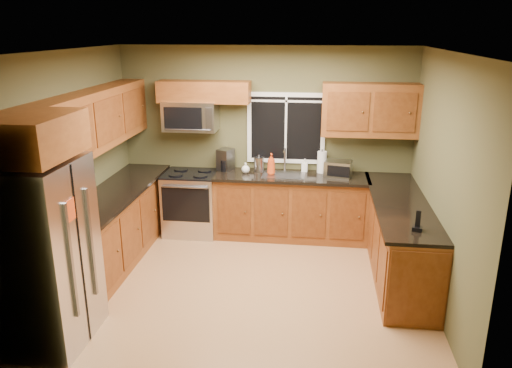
% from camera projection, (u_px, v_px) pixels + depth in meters
% --- Properties ---
extents(floor, '(4.20, 4.20, 0.00)m').
position_uv_depth(floor, '(248.00, 284.00, 5.96)').
color(floor, '#A77649').
rests_on(floor, ground).
extents(ceiling, '(4.20, 4.20, 0.00)m').
position_uv_depth(ceiling, '(247.00, 51.00, 5.15)').
color(ceiling, white).
rests_on(ceiling, back_wall).
extents(back_wall, '(4.20, 0.00, 4.20)m').
position_uv_depth(back_wall, '(265.00, 141.00, 7.26)').
color(back_wall, '#4B492A').
rests_on(back_wall, ground).
extents(front_wall, '(4.20, 0.00, 4.20)m').
position_uv_depth(front_wall, '(214.00, 242.00, 3.85)').
color(front_wall, '#4B492A').
rests_on(front_wall, ground).
extents(left_wall, '(0.00, 3.60, 3.60)m').
position_uv_depth(left_wall, '(69.00, 170.00, 5.81)').
color(left_wall, '#4B492A').
rests_on(left_wall, ground).
extents(right_wall, '(0.00, 3.60, 3.60)m').
position_uv_depth(right_wall, '(443.00, 183.00, 5.30)').
color(right_wall, '#4B492A').
rests_on(right_wall, ground).
extents(window, '(1.12, 0.03, 1.02)m').
position_uv_depth(window, '(286.00, 128.00, 7.14)').
color(window, white).
rests_on(window, back_wall).
extents(base_cabinets_left, '(0.60, 2.65, 0.90)m').
position_uv_depth(base_cabinets_left, '(117.00, 227.00, 6.49)').
color(base_cabinets_left, brown).
rests_on(base_cabinets_left, ground).
extents(countertop_left, '(0.65, 2.65, 0.04)m').
position_uv_depth(countertop_left, '(115.00, 193.00, 6.35)').
color(countertop_left, black).
rests_on(countertop_left, base_cabinets_left).
extents(base_cabinets_back, '(2.17, 0.60, 0.90)m').
position_uv_depth(base_cabinets_back, '(291.00, 207.00, 7.19)').
color(base_cabinets_back, brown).
rests_on(base_cabinets_back, ground).
extents(countertop_back, '(2.17, 0.65, 0.04)m').
position_uv_depth(countertop_back, '(292.00, 177.00, 7.03)').
color(countertop_back, black).
rests_on(countertop_back, base_cabinets_back).
extents(base_cabinets_peninsula, '(0.60, 2.52, 0.90)m').
position_uv_depth(base_cabinets_peninsula, '(399.00, 239.00, 6.12)').
color(base_cabinets_peninsula, brown).
rests_on(base_cabinets_peninsula, ground).
extents(countertop_peninsula, '(0.65, 2.50, 0.04)m').
position_uv_depth(countertop_peninsula, '(400.00, 203.00, 5.99)').
color(countertop_peninsula, black).
rests_on(countertop_peninsula, base_cabinets_peninsula).
extents(upper_cabinets_left, '(0.33, 2.65, 0.72)m').
position_uv_depth(upper_cabinets_left, '(96.00, 119.00, 6.08)').
color(upper_cabinets_left, brown).
rests_on(upper_cabinets_left, left_wall).
extents(upper_cabinets_back_left, '(1.30, 0.33, 0.30)m').
position_uv_depth(upper_cabinets_back_left, '(204.00, 92.00, 6.99)').
color(upper_cabinets_back_left, brown).
rests_on(upper_cabinets_back_left, back_wall).
extents(upper_cabinets_back_right, '(1.30, 0.33, 0.72)m').
position_uv_depth(upper_cabinets_back_right, '(370.00, 110.00, 6.77)').
color(upper_cabinets_back_right, brown).
rests_on(upper_cabinets_back_right, back_wall).
extents(upper_cabinet_over_fridge, '(0.72, 0.90, 0.38)m').
position_uv_depth(upper_cabinet_over_fridge, '(28.00, 136.00, 4.33)').
color(upper_cabinet_over_fridge, brown).
rests_on(upper_cabinet_over_fridge, left_wall).
extents(refrigerator, '(0.74, 0.90, 1.80)m').
position_uv_depth(refrigerator, '(45.00, 255.00, 4.67)').
color(refrigerator, '#B7B7BC').
rests_on(refrigerator, ground).
extents(range, '(0.76, 0.69, 0.94)m').
position_uv_depth(range, '(192.00, 203.00, 7.34)').
color(range, '#B7B7BC').
rests_on(range, ground).
extents(microwave, '(0.76, 0.41, 0.42)m').
position_uv_depth(microwave, '(191.00, 116.00, 7.09)').
color(microwave, '#B7B7BC').
rests_on(microwave, back_wall).
extents(sink, '(0.60, 0.42, 0.36)m').
position_uv_depth(sink, '(284.00, 174.00, 7.05)').
color(sink, slate).
rests_on(sink, countertop_back).
extents(toaster_oven, '(0.41, 0.34, 0.23)m').
position_uv_depth(toaster_oven, '(338.00, 169.00, 6.94)').
color(toaster_oven, '#B7B7BC').
rests_on(toaster_oven, countertop_back).
extents(coffee_maker, '(0.26, 0.30, 0.31)m').
position_uv_depth(coffee_maker, '(225.00, 160.00, 7.25)').
color(coffee_maker, slate).
rests_on(coffee_maker, countertop_back).
extents(kettle, '(0.16, 0.16, 0.26)m').
position_uv_depth(kettle, '(259.00, 164.00, 7.17)').
color(kettle, '#B7B7BC').
rests_on(kettle, countertop_back).
extents(paper_towel_roll, '(0.17, 0.17, 0.34)m').
position_uv_depth(paper_towel_roll, '(322.00, 162.00, 7.12)').
color(paper_towel_roll, white).
rests_on(paper_towel_roll, countertop_back).
extents(soap_bottle_a, '(0.14, 0.14, 0.30)m').
position_uv_depth(soap_bottle_a, '(271.00, 164.00, 7.04)').
color(soap_bottle_a, '#D54114').
rests_on(soap_bottle_a, countertop_back).
extents(soap_bottle_b, '(0.09, 0.09, 0.19)m').
position_uv_depth(soap_bottle_b, '(305.00, 165.00, 7.19)').
color(soap_bottle_b, white).
rests_on(soap_bottle_b, countertop_back).
extents(soap_bottle_c, '(0.14, 0.14, 0.15)m').
position_uv_depth(soap_bottle_c, '(246.00, 168.00, 7.13)').
color(soap_bottle_c, white).
rests_on(soap_bottle_c, countertop_back).
extents(cordless_phone, '(0.12, 0.12, 0.22)m').
position_uv_depth(cordless_phone, '(418.00, 225.00, 5.10)').
color(cordless_phone, black).
rests_on(cordless_phone, countertop_peninsula).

